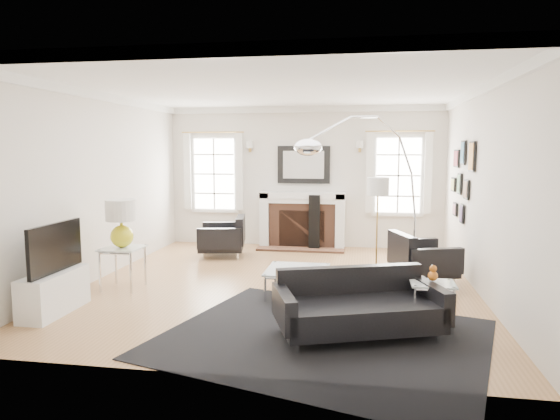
% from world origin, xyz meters
% --- Properties ---
extents(floor, '(6.00, 6.00, 0.00)m').
position_xyz_m(floor, '(0.00, 0.00, 0.00)').
color(floor, '#9E6F42').
rests_on(floor, ground).
extents(back_wall, '(5.50, 0.04, 2.80)m').
position_xyz_m(back_wall, '(0.00, 3.00, 1.40)').
color(back_wall, silver).
rests_on(back_wall, floor).
extents(front_wall, '(5.50, 0.04, 2.80)m').
position_xyz_m(front_wall, '(0.00, -3.00, 1.40)').
color(front_wall, silver).
rests_on(front_wall, floor).
extents(left_wall, '(0.04, 6.00, 2.80)m').
position_xyz_m(left_wall, '(-2.75, 0.00, 1.40)').
color(left_wall, silver).
rests_on(left_wall, floor).
extents(right_wall, '(0.04, 6.00, 2.80)m').
position_xyz_m(right_wall, '(2.75, 0.00, 1.40)').
color(right_wall, silver).
rests_on(right_wall, floor).
extents(ceiling, '(5.50, 6.00, 0.02)m').
position_xyz_m(ceiling, '(0.00, 0.00, 2.80)').
color(ceiling, white).
rests_on(ceiling, back_wall).
extents(crown_molding, '(5.50, 6.00, 0.12)m').
position_xyz_m(crown_molding, '(0.00, 0.00, 2.74)').
color(crown_molding, white).
rests_on(crown_molding, back_wall).
extents(fireplace, '(1.70, 0.69, 1.11)m').
position_xyz_m(fireplace, '(0.00, 2.79, 0.54)').
color(fireplace, white).
rests_on(fireplace, floor).
extents(mantel_mirror, '(1.05, 0.07, 0.75)m').
position_xyz_m(mantel_mirror, '(0.00, 2.95, 1.65)').
color(mantel_mirror, black).
rests_on(mantel_mirror, back_wall).
extents(window_left, '(1.24, 0.15, 1.62)m').
position_xyz_m(window_left, '(-1.85, 2.95, 1.46)').
color(window_left, white).
rests_on(window_left, back_wall).
extents(window_right, '(1.24, 0.15, 1.62)m').
position_xyz_m(window_right, '(1.85, 2.95, 1.46)').
color(window_right, white).
rests_on(window_right, back_wall).
extents(gallery_wall, '(0.04, 1.73, 1.29)m').
position_xyz_m(gallery_wall, '(2.72, 1.30, 1.53)').
color(gallery_wall, black).
rests_on(gallery_wall, right_wall).
extents(tv_unit, '(0.35, 1.00, 1.09)m').
position_xyz_m(tv_unit, '(-2.44, -1.70, 0.33)').
color(tv_unit, white).
rests_on(tv_unit, floor).
extents(area_rug, '(3.80, 3.44, 0.01)m').
position_xyz_m(area_rug, '(0.80, -2.01, 0.01)').
color(area_rug, black).
rests_on(area_rug, floor).
extents(sofa, '(1.88, 1.31, 0.56)m').
position_xyz_m(sofa, '(1.14, -1.84, 0.31)').
color(sofa, black).
rests_on(sofa, floor).
extents(armchair_left, '(0.95, 1.03, 0.61)m').
position_xyz_m(armchair_left, '(-1.31, 1.77, 0.34)').
color(armchair_left, black).
rests_on(armchair_left, floor).
extents(armchair_right, '(1.04, 1.10, 0.61)m').
position_xyz_m(armchair_right, '(2.03, 0.48, 0.34)').
color(armchair_right, black).
rests_on(armchair_right, floor).
extents(coffee_table, '(0.82, 0.82, 0.36)m').
position_xyz_m(coffee_table, '(0.33, -0.51, 0.33)').
color(coffee_table, silver).
rests_on(coffee_table, floor).
extents(side_table_left, '(0.54, 0.54, 0.59)m').
position_xyz_m(side_table_left, '(-2.14, -0.56, 0.48)').
color(side_table_left, silver).
rests_on(side_table_left, floor).
extents(nesting_table, '(0.47, 0.40, 0.52)m').
position_xyz_m(nesting_table, '(1.94, -1.52, 0.40)').
color(nesting_table, silver).
rests_on(nesting_table, floor).
extents(gourd_lamp, '(0.42, 0.42, 0.67)m').
position_xyz_m(gourd_lamp, '(-2.14, -0.56, 0.98)').
color(gourd_lamp, gold).
rests_on(gourd_lamp, side_table_left).
extents(orange_vase, '(0.11, 0.11, 0.17)m').
position_xyz_m(orange_vase, '(1.94, -1.52, 0.62)').
color(orange_vase, '#B35B17').
rests_on(orange_vase, nesting_table).
extents(arc_floor_lamp, '(1.76, 1.63, 2.50)m').
position_xyz_m(arc_floor_lamp, '(1.21, -0.11, 1.35)').
color(arc_floor_lamp, silver).
rests_on(arc_floor_lamp, floor).
extents(stick_floor_lamp, '(0.31, 0.31, 1.55)m').
position_xyz_m(stick_floor_lamp, '(1.39, 0.32, 1.34)').
color(stick_floor_lamp, '#BD9241').
rests_on(stick_floor_lamp, floor).
extents(speaker_tower, '(0.22, 0.22, 1.08)m').
position_xyz_m(speaker_tower, '(0.26, 2.65, 0.54)').
color(speaker_tower, black).
rests_on(speaker_tower, floor).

